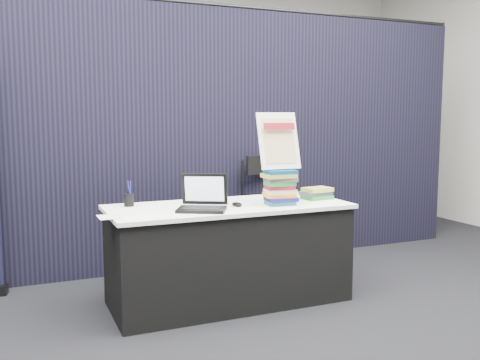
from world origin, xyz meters
name	(u,v)px	position (x,y,z in m)	size (l,w,h in m)	color
floor	(260,327)	(0.00, 0.00, 0.00)	(8.00, 8.00, 0.00)	black
wall_back	(130,90)	(0.00, 4.00, 1.75)	(8.00, 0.02, 3.50)	#B6B4AC
drape_partition	(186,139)	(0.00, 1.60, 1.20)	(6.00, 0.08, 2.40)	black
display_table	(229,253)	(0.00, 0.55, 0.38)	(1.80, 0.75, 0.75)	black
laptop	(200,202)	(-0.28, 0.42, 0.81)	(0.40, 0.40, 0.25)	black
mouse	(237,204)	(0.03, 0.45, 0.77)	(0.06, 0.10, 0.03)	black
brochure_left	(118,216)	(-0.85, 0.40, 0.75)	(0.26, 0.18, 0.00)	silver
brochure_mid	(144,217)	(-0.70, 0.30, 0.75)	(0.28, 0.20, 0.00)	white
brochure_right	(148,211)	(-0.62, 0.52, 0.75)	(0.29, 0.21, 0.00)	white
pen_cup	(129,200)	(-0.70, 0.77, 0.80)	(0.07, 0.07, 0.10)	black
book_stack_tall	(280,187)	(0.35, 0.40, 0.88)	(0.23, 0.19, 0.26)	#1B675F
book_stack_short	(316,193)	(0.75, 0.54, 0.80)	(0.23, 0.18, 0.09)	#228231
info_sign	(279,141)	(0.35, 0.43, 1.22)	(0.32, 0.15, 0.44)	black
stacking_chair	(272,205)	(0.74, 1.30, 0.58)	(0.61, 0.62, 1.04)	black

